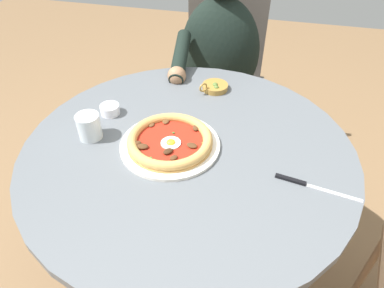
{
  "coord_description": "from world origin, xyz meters",
  "views": [
    {
      "loc": [
        -0.19,
        0.75,
        1.38
      ],
      "look_at": [
        -0.02,
        0.03,
        0.75
      ],
      "focal_mm": 32.68,
      "sensor_mm": 36.0,
      "label": 1
    }
  ],
  "objects_px": {
    "pizza_on_plate": "(170,142)",
    "water_glass": "(89,128)",
    "steak_knife": "(304,184)",
    "ramekin_capers": "(110,109)",
    "diner_person": "(217,94)",
    "cafe_chair_diner": "(222,70)",
    "olive_pan": "(215,87)",
    "dining_table": "(188,186)"
  },
  "relations": [
    {
      "from": "olive_pan",
      "to": "diner_person",
      "type": "bearing_deg",
      "value": -82.8
    },
    {
      "from": "olive_pan",
      "to": "diner_person",
      "type": "distance_m",
      "value": 0.42
    },
    {
      "from": "olive_pan",
      "to": "diner_person",
      "type": "xyz_separation_m",
      "value": [
        0.04,
        -0.34,
        -0.25
      ]
    },
    {
      "from": "olive_pan",
      "to": "cafe_chair_diner",
      "type": "bearing_deg",
      "value": -84.54
    },
    {
      "from": "steak_knife",
      "to": "diner_person",
      "type": "relative_size",
      "value": 0.2
    },
    {
      "from": "ramekin_capers",
      "to": "cafe_chair_diner",
      "type": "xyz_separation_m",
      "value": [
        -0.26,
        -0.72,
        -0.2
      ]
    },
    {
      "from": "pizza_on_plate",
      "to": "cafe_chair_diner",
      "type": "height_order",
      "value": "cafe_chair_diner"
    },
    {
      "from": "water_glass",
      "to": "steak_knife",
      "type": "height_order",
      "value": "water_glass"
    },
    {
      "from": "steak_knife",
      "to": "cafe_chair_diner",
      "type": "bearing_deg",
      "value": -68.08
    },
    {
      "from": "ramekin_capers",
      "to": "cafe_chair_diner",
      "type": "bearing_deg",
      "value": -109.59
    },
    {
      "from": "diner_person",
      "to": "cafe_chair_diner",
      "type": "distance_m",
      "value": 0.16
    },
    {
      "from": "steak_knife",
      "to": "diner_person",
      "type": "xyz_separation_m",
      "value": [
        0.36,
        -0.75,
        -0.24
      ]
    },
    {
      "from": "pizza_on_plate",
      "to": "olive_pan",
      "type": "distance_m",
      "value": 0.35
    },
    {
      "from": "steak_knife",
      "to": "diner_person",
      "type": "bearing_deg",
      "value": -64.4
    },
    {
      "from": "steak_knife",
      "to": "ramekin_capers",
      "type": "relative_size",
      "value": 3.49
    },
    {
      "from": "olive_pan",
      "to": "diner_person",
      "type": "height_order",
      "value": "diner_person"
    },
    {
      "from": "water_glass",
      "to": "olive_pan",
      "type": "height_order",
      "value": "water_glass"
    },
    {
      "from": "water_glass",
      "to": "olive_pan",
      "type": "xyz_separation_m",
      "value": [
        -0.31,
        -0.36,
        -0.02
      ]
    },
    {
      "from": "pizza_on_plate",
      "to": "water_glass",
      "type": "bearing_deg",
      "value": 3.43
    },
    {
      "from": "diner_person",
      "to": "ramekin_capers",
      "type": "bearing_deg",
      "value": 65.37
    },
    {
      "from": "dining_table",
      "to": "olive_pan",
      "type": "relative_size",
      "value": 9.37
    },
    {
      "from": "steak_knife",
      "to": "ramekin_capers",
      "type": "distance_m",
      "value": 0.64
    },
    {
      "from": "dining_table",
      "to": "steak_knife",
      "type": "bearing_deg",
      "value": 167.03
    },
    {
      "from": "pizza_on_plate",
      "to": "olive_pan",
      "type": "height_order",
      "value": "olive_pan"
    },
    {
      "from": "olive_pan",
      "to": "water_glass",
      "type": "bearing_deg",
      "value": 48.78
    },
    {
      "from": "steak_knife",
      "to": "pizza_on_plate",
      "type": "bearing_deg",
      "value": -9.69
    },
    {
      "from": "ramekin_capers",
      "to": "cafe_chair_diner",
      "type": "height_order",
      "value": "cafe_chair_diner"
    },
    {
      "from": "steak_knife",
      "to": "diner_person",
      "type": "distance_m",
      "value": 0.86
    },
    {
      "from": "water_glass",
      "to": "olive_pan",
      "type": "bearing_deg",
      "value": -131.22
    },
    {
      "from": "pizza_on_plate",
      "to": "diner_person",
      "type": "distance_m",
      "value": 0.73
    },
    {
      "from": "ramekin_capers",
      "to": "steak_knife",
      "type": "bearing_deg",
      "value": 164.02
    },
    {
      "from": "diner_person",
      "to": "cafe_chair_diner",
      "type": "bearing_deg",
      "value": -88.44
    },
    {
      "from": "dining_table",
      "to": "steak_knife",
      "type": "relative_size",
      "value": 4.46
    },
    {
      "from": "steak_knife",
      "to": "cafe_chair_diner",
      "type": "xyz_separation_m",
      "value": [
        0.36,
        -0.9,
        -0.19
      ]
    },
    {
      "from": "olive_pan",
      "to": "cafe_chair_diner",
      "type": "xyz_separation_m",
      "value": [
        0.05,
        -0.49,
        -0.2
      ]
    },
    {
      "from": "dining_table",
      "to": "olive_pan",
      "type": "distance_m",
      "value": 0.38
    },
    {
      "from": "pizza_on_plate",
      "to": "ramekin_capers",
      "type": "relative_size",
      "value": 4.68
    },
    {
      "from": "ramekin_capers",
      "to": "olive_pan",
      "type": "distance_m",
      "value": 0.38
    },
    {
      "from": "cafe_chair_diner",
      "to": "pizza_on_plate",
      "type": "bearing_deg",
      "value": 88.62
    },
    {
      "from": "water_glass",
      "to": "steak_knife",
      "type": "bearing_deg",
      "value": 175.38
    },
    {
      "from": "diner_person",
      "to": "cafe_chair_diner",
      "type": "height_order",
      "value": "diner_person"
    },
    {
      "from": "dining_table",
      "to": "pizza_on_plate",
      "type": "height_order",
      "value": "pizza_on_plate"
    }
  ]
}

